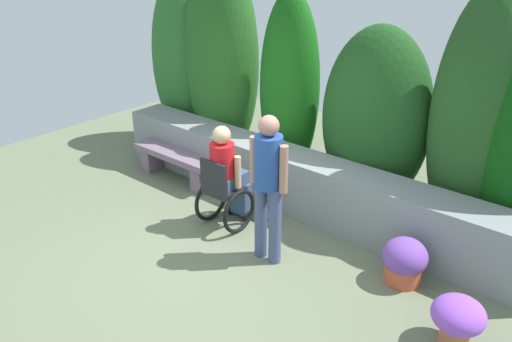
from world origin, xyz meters
TOP-DOWN VIEW (x-y plane):
  - ground_plane at (0.00, 0.00)m, footprint 10.29×10.29m
  - stone_retaining_wall at (0.00, 1.56)m, footprint 6.08×0.56m
  - hedge_backdrop at (-0.34, 2.29)m, footprint 6.57×1.08m
  - stone_bench at (-1.89, 1.16)m, footprint 1.46×0.43m
  - person_in_wheelchair at (-0.43, 0.66)m, footprint 0.53×0.66m
  - person_standing_companion at (0.44, 0.40)m, footprint 0.49×0.30m
  - flower_pot_purple_near at (1.80, 0.98)m, footprint 0.47×0.47m
  - flower_pot_terracotta_by_wall at (2.57, 0.42)m, footprint 0.48×0.48m

SIDE VIEW (x-z plane):
  - ground_plane at x=0.00m, z-range 0.00..0.00m
  - flower_pot_purple_near at x=1.80m, z-range 0.00..0.51m
  - flower_pot_terracotta_by_wall at x=2.57m, z-range 0.05..0.53m
  - stone_bench at x=-1.89m, z-range 0.07..0.52m
  - stone_retaining_wall at x=0.00m, z-range 0.00..0.77m
  - person_in_wheelchair at x=-0.43m, z-range -0.04..1.29m
  - person_standing_companion at x=0.44m, z-range 0.13..1.84m
  - hedge_backdrop at x=-0.34m, z-range -0.18..2.97m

